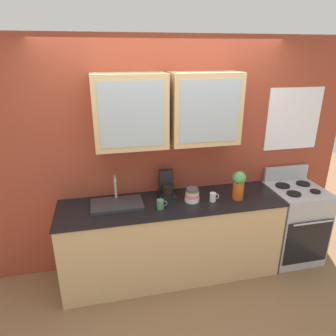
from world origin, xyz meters
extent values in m
plane|color=brown|center=(0.00, 0.00, 0.00)|extent=(10.00, 10.00, 0.00)
cube|color=#993D28|center=(0.00, 0.37, 1.27)|extent=(4.29, 0.10, 2.55)
cube|color=tan|center=(-0.38, 0.16, 1.84)|extent=(0.70, 0.32, 0.71)
cube|color=#9EADB7|center=(-0.38, 0.00, 1.84)|extent=(0.60, 0.01, 0.61)
cube|color=tan|center=(0.38, 0.16, 1.84)|extent=(0.70, 0.32, 0.71)
cube|color=#9EADB7|center=(0.38, 0.00, 1.84)|extent=(0.60, 0.01, 0.61)
cube|color=white|center=(1.52, 0.31, 1.65)|extent=(0.68, 0.01, 0.72)
cube|color=tan|center=(0.00, 0.00, 0.44)|extent=(2.33, 0.62, 0.88)
cube|color=black|center=(0.00, 0.00, 0.89)|extent=(2.36, 0.64, 0.02)
cube|color=#ADAFB5|center=(1.50, 0.00, 0.45)|extent=(0.60, 0.59, 0.90)
cube|color=black|center=(1.50, -0.30, 0.38)|extent=(0.55, 0.01, 0.54)
cylinder|color=#ADAFB5|center=(1.50, -0.33, 0.65)|extent=(0.48, 0.02, 0.02)
cube|color=#ADAFB5|center=(1.50, 0.28, 0.99)|extent=(0.57, 0.04, 0.18)
cylinder|color=black|center=(1.37, -0.11, 0.91)|extent=(0.15, 0.15, 0.02)
cylinder|color=black|center=(1.64, -0.11, 0.91)|extent=(0.11, 0.11, 0.02)
cylinder|color=black|center=(1.37, 0.11, 0.91)|extent=(0.16, 0.16, 0.02)
cylinder|color=black|center=(1.64, 0.11, 0.91)|extent=(0.16, 0.16, 0.02)
cube|color=#2D2D30|center=(-0.56, 0.05, 0.91)|extent=(0.53, 0.31, 0.03)
cylinder|color=#ADAFB5|center=(-0.56, 0.18, 1.05)|extent=(0.02, 0.02, 0.25)
cylinder|color=#ADAFB5|center=(-0.56, 0.12, 1.18)|extent=(0.02, 0.12, 0.02)
cylinder|color=white|center=(0.22, -0.01, 0.92)|extent=(0.16, 0.16, 0.04)
cylinder|color=#D87F84|center=(0.22, -0.01, 0.96)|extent=(0.15, 0.15, 0.05)
cylinder|color=#E0AD7F|center=(0.22, -0.01, 0.99)|extent=(0.14, 0.14, 0.04)
cylinder|color=#4C4C54|center=(0.22, -0.01, 1.02)|extent=(0.13, 0.13, 0.04)
cylinder|color=#BF4C19|center=(0.71, -0.07, 1.00)|extent=(0.12, 0.12, 0.19)
sphere|color=#4C994C|center=(0.71, -0.07, 1.14)|extent=(0.14, 0.14, 0.14)
cylinder|color=#4C7F59|center=(-0.14, -0.11, 0.95)|extent=(0.07, 0.07, 0.10)
torus|color=#4C7F59|center=(-0.10, -0.11, 0.95)|extent=(0.06, 0.01, 0.06)
cylinder|color=silver|center=(0.43, -0.07, 0.95)|extent=(0.06, 0.06, 0.10)
torus|color=silver|center=(0.47, -0.07, 0.95)|extent=(0.06, 0.01, 0.06)
cube|color=black|center=(-0.02, 0.13, 0.91)|extent=(0.17, 0.20, 0.03)
cylinder|color=black|center=(-0.02, 0.11, 0.98)|extent=(0.11, 0.11, 0.11)
cube|color=black|center=(-0.02, 0.20, 1.06)|extent=(0.15, 0.06, 0.26)
camera|label=1|loc=(-0.66, -2.76, 2.38)|focal=32.42mm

